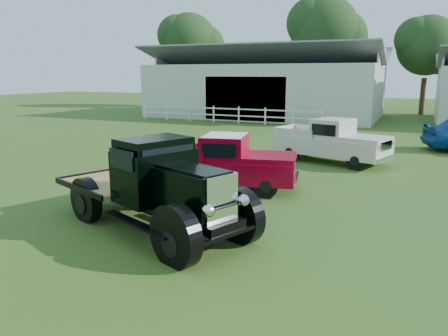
% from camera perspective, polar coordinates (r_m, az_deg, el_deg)
% --- Properties ---
extents(ground, '(120.00, 120.00, 0.00)m').
position_cam_1_polar(ground, '(10.94, -3.54, -6.51)').
color(ground, '#335824').
extents(shed_left, '(18.80, 10.20, 5.60)m').
position_cam_1_polar(shed_left, '(37.11, 5.52, 11.08)').
color(shed_left, '#B0B0AE').
rests_on(shed_left, ground).
extents(fence_rail, '(14.20, 0.16, 1.20)m').
position_cam_1_polar(fence_rail, '(32.00, 0.28, 7.01)').
color(fence_rail, white).
rests_on(fence_rail, ground).
extents(tree_a, '(6.30, 6.30, 10.50)m').
position_cam_1_polar(tree_a, '(47.98, -4.56, 14.27)').
color(tree_a, black).
rests_on(tree_a, ground).
extents(tree_b, '(6.90, 6.90, 11.50)m').
position_cam_1_polar(tree_b, '(44.12, 12.87, 14.84)').
color(tree_b, black).
rests_on(tree_b, ground).
extents(tree_c, '(5.40, 5.40, 9.00)m').
position_cam_1_polar(tree_c, '(42.19, 24.86, 12.47)').
color(tree_c, black).
rests_on(tree_c, ground).
extents(vintage_flatbed, '(5.78, 3.98, 2.13)m').
position_cam_1_polar(vintage_flatbed, '(10.03, -9.31, -2.06)').
color(vintage_flatbed, black).
rests_on(vintage_flatbed, ground).
extents(red_pickup, '(4.95, 2.72, 1.71)m').
position_cam_1_polar(red_pickup, '(13.45, -0.29, 0.83)').
color(red_pickup, '#A80421').
rests_on(red_pickup, ground).
extents(white_pickup, '(5.02, 3.13, 1.72)m').
position_cam_1_polar(white_pickup, '(18.09, 13.73, 3.45)').
color(white_pickup, beige).
rests_on(white_pickup, ground).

